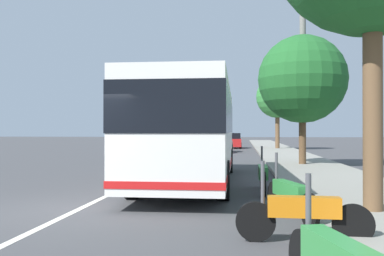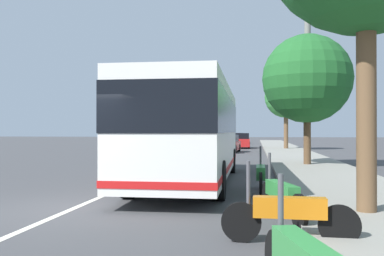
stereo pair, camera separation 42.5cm
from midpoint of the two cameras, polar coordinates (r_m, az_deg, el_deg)
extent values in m
plane|color=#424244|center=(9.66, -16.66, -10.69)|extent=(220.00, 220.00, 0.00)
cube|color=gray|center=(18.99, 15.33, -5.40)|extent=(110.00, 3.60, 0.14)
cube|color=silver|center=(19.18, -4.58, -5.56)|extent=(110.00, 0.16, 0.01)
cube|color=silver|center=(14.01, -0.86, -0.29)|extent=(10.84, 2.66, 2.81)
cube|color=black|center=(14.02, -0.86, 1.70)|extent=(10.88, 2.70, 1.13)
cube|color=red|center=(14.05, -0.86, -5.01)|extent=(10.87, 2.69, 0.16)
cylinder|color=black|center=(17.64, -3.23, -4.40)|extent=(1.00, 0.31, 1.00)
cylinder|color=black|center=(17.41, 4.35, -4.45)|extent=(1.00, 0.31, 1.00)
cylinder|color=black|center=(10.90, -9.23, -6.87)|extent=(1.00, 0.31, 1.00)
cylinder|color=black|center=(10.53, 3.14, -7.10)|extent=(1.00, 0.31, 1.00)
cylinder|color=#4C4C51|center=(4.53, 12.92, -10.45)|extent=(0.06, 0.06, 0.70)
cylinder|color=black|center=(6.74, 6.82, -12.53)|extent=(0.09, 0.63, 0.63)
cylinder|color=black|center=(6.86, 19.39, -12.29)|extent=(0.09, 0.63, 0.63)
cube|color=orange|center=(6.72, 13.16, -10.39)|extent=(0.27, 1.10, 0.31)
cylinder|color=#4C4C51|center=(6.64, 7.77, -7.46)|extent=(0.06, 0.06, 0.70)
cylinder|color=black|center=(9.32, 9.82, -9.10)|extent=(0.63, 0.26, 0.64)
cylinder|color=black|center=(7.70, 14.20, -10.94)|extent=(0.63, 0.26, 0.64)
cube|color=#338C3F|center=(8.47, 11.80, -8.27)|extent=(1.33, 0.60, 0.30)
cylinder|color=#4C4C51|center=(9.12, 10.09, -5.49)|extent=(0.06, 0.06, 0.70)
cylinder|color=black|center=(12.80, 8.52, -6.68)|extent=(0.66, 0.08, 0.66)
cylinder|color=black|center=(11.17, 8.69, -7.60)|extent=(0.66, 0.08, 0.66)
cube|color=#338C3F|center=(11.96, 8.60, -5.92)|extent=(1.23, 0.25, 0.34)
cylinder|color=#4C4C51|center=(12.62, 8.53, -4.04)|extent=(0.06, 0.06, 0.70)
cube|color=navy|center=(45.20, -0.07, -1.84)|extent=(4.08, 2.00, 0.83)
cube|color=black|center=(45.38, -0.03, -0.97)|extent=(2.10, 1.75, 0.53)
cylinder|color=black|center=(43.78, 0.67, -2.24)|extent=(0.65, 0.25, 0.64)
cylinder|color=black|center=(44.07, -1.42, -2.23)|extent=(0.65, 0.25, 0.64)
cylinder|color=black|center=(46.38, 1.20, -2.14)|extent=(0.65, 0.25, 0.64)
cylinder|color=black|center=(46.65, -0.78, -2.13)|extent=(0.65, 0.25, 0.64)
cube|color=red|center=(42.28, 5.20, -1.98)|extent=(3.94, 1.83, 0.77)
cube|color=black|center=(41.98, 5.19, -1.08)|extent=(1.94, 1.66, 0.57)
cylinder|color=black|center=(43.60, 4.16, -2.25)|extent=(0.64, 0.23, 0.64)
cylinder|color=black|center=(43.57, 6.29, -2.25)|extent=(0.64, 0.23, 0.64)
cylinder|color=black|center=(41.02, 4.04, -2.37)|extent=(0.64, 0.23, 0.64)
cylinder|color=black|center=(40.99, 6.31, -2.37)|extent=(0.64, 0.23, 0.64)
cube|color=red|center=(34.05, 3.46, -2.41)|extent=(4.27, 2.02, 0.71)
cube|color=black|center=(34.11, 3.47, -1.37)|extent=(2.18, 1.72, 0.52)
cylinder|color=black|center=(35.53, 2.52, -2.67)|extent=(0.66, 0.27, 0.64)
cylinder|color=black|center=(35.33, 5.00, -2.68)|extent=(0.66, 0.27, 0.64)
cylinder|color=black|center=(32.83, 1.79, -2.86)|extent=(0.66, 0.27, 0.64)
cylinder|color=black|center=(32.61, 4.47, -2.87)|extent=(0.66, 0.27, 0.64)
cube|color=silver|center=(58.34, 4.67, -1.52)|extent=(4.02, 2.10, 0.82)
cube|color=black|center=(58.36, 4.67, -0.89)|extent=(2.17, 1.83, 0.46)
cylinder|color=black|center=(59.62, 3.82, -1.75)|extent=(0.65, 0.26, 0.64)
cylinder|color=black|center=(59.67, 5.44, -1.75)|extent=(0.65, 0.26, 0.64)
cylinder|color=black|center=(57.04, 3.85, -1.81)|extent=(0.65, 0.26, 0.64)
cylinder|color=black|center=(57.09, 5.55, -1.81)|extent=(0.65, 0.26, 0.64)
cylinder|color=brown|center=(9.07, 22.13, 2.91)|extent=(0.38, 0.38, 4.50)
cylinder|color=brown|center=(20.88, 14.22, -1.07)|extent=(0.34, 0.34, 2.96)
sphere|color=#1E5B26|center=(21.03, 14.20, 6.46)|extent=(4.26, 4.26, 4.26)
cylinder|color=brown|center=(39.25, 11.23, -0.21)|extent=(0.39, 0.39, 3.70)
sphere|color=#337F38|center=(39.38, 11.22, 4.18)|extent=(3.87, 3.87, 3.87)
cylinder|color=slate|center=(21.27, 14.27, 5.58)|extent=(0.30, 0.30, 7.88)
camera|label=1|loc=(0.21, -90.87, 0.01)|focal=39.24mm
camera|label=2|loc=(0.21, 89.13, -0.01)|focal=39.24mm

